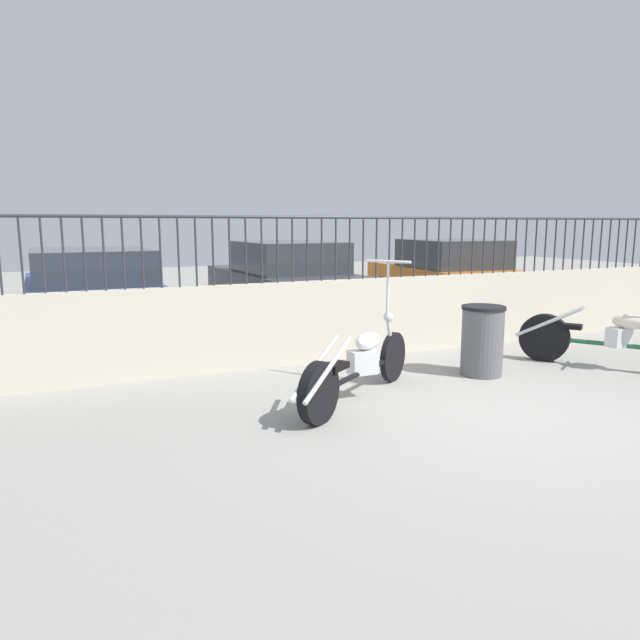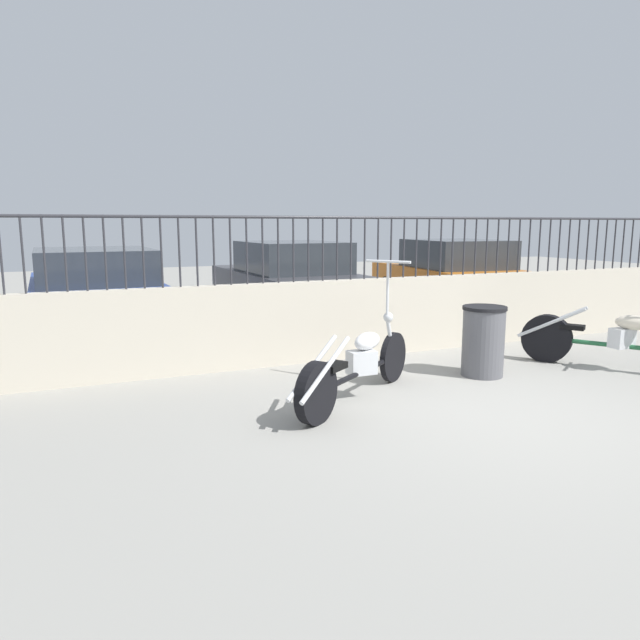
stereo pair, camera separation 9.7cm
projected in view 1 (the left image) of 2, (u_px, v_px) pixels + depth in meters
The scene contains 9 objects.
ground_plane at pixel (497, 409), 5.51m from camera, with size 40.00×40.00×0.00m, color gray.
low_wall at pixel (369, 317), 7.72m from camera, with size 10.86×0.18×1.05m.
fence_railing at pixel (370, 237), 7.54m from camera, with size 10.86×0.04×0.82m.
motorcycle_black at pixel (356, 366), 5.67m from camera, with size 1.94×1.40×1.39m.
motorcycle_green at pixel (603, 338), 7.07m from camera, with size 1.37×1.98×1.30m.
trash_bin at pixel (482, 340), 6.71m from camera, with size 0.51×0.51×0.83m.
car_blue at pixel (92, 294), 8.86m from camera, with size 2.01×4.47×1.40m.
car_dark_grey at pixel (285, 283), 10.19m from camera, with size 1.84×4.03×1.47m.
car_orange at pixel (447, 276), 11.49m from camera, with size 2.19×4.20×1.46m.
Camera 1 is at (-3.75, -4.11, 1.77)m, focal length 32.00 mm.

